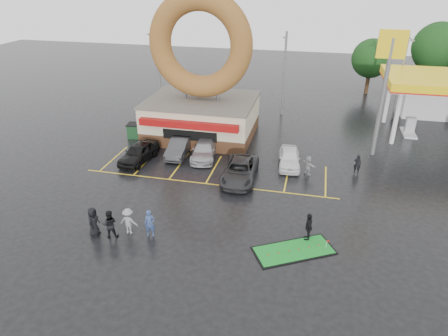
% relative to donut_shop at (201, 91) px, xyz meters
% --- Properties ---
extents(ground, '(120.00, 120.00, 0.00)m').
position_rel_donut_shop_xyz_m(ground, '(3.00, -12.97, -4.46)').
color(ground, black).
rests_on(ground, ground).
extents(donut_shop, '(10.20, 8.70, 13.50)m').
position_rel_donut_shop_xyz_m(donut_shop, '(0.00, 0.00, 0.00)').
color(donut_shop, '#472B19').
rests_on(donut_shop, ground).
extents(gas_station, '(12.30, 13.65, 5.90)m').
position_rel_donut_shop_xyz_m(gas_station, '(23.00, 7.97, -0.77)').
color(gas_station, silver).
rests_on(gas_station, ground).
extents(shell_sign, '(2.20, 0.36, 10.60)m').
position_rel_donut_shop_xyz_m(shell_sign, '(16.00, -0.97, 2.91)').
color(shell_sign, slate).
rests_on(shell_sign, ground).
extents(streetlight_left, '(0.40, 2.21, 9.00)m').
position_rel_donut_shop_xyz_m(streetlight_left, '(-7.00, 6.95, 0.32)').
color(streetlight_left, slate).
rests_on(streetlight_left, ground).
extents(streetlight_mid, '(0.40, 2.21, 9.00)m').
position_rel_donut_shop_xyz_m(streetlight_mid, '(7.00, 7.95, 0.32)').
color(streetlight_mid, slate).
rests_on(streetlight_mid, ground).
extents(streetlight_right, '(0.40, 2.21, 9.00)m').
position_rel_donut_shop_xyz_m(streetlight_right, '(19.00, 8.95, 0.32)').
color(streetlight_right, slate).
rests_on(streetlight_right, ground).
extents(tree_far_c, '(6.30, 6.30, 9.00)m').
position_rel_donut_shop_xyz_m(tree_far_c, '(25.00, 21.03, 1.37)').
color(tree_far_c, '#332114').
rests_on(tree_far_c, ground).
extents(tree_far_d, '(4.90, 4.90, 7.00)m').
position_rel_donut_shop_xyz_m(tree_far_d, '(17.00, 19.03, 0.07)').
color(tree_far_d, '#332114').
rests_on(tree_far_d, ground).
extents(car_black, '(2.47, 4.85, 1.58)m').
position_rel_donut_shop_xyz_m(car_black, '(-3.61, -6.98, -3.67)').
color(car_black, black).
rests_on(car_black, ground).
extents(car_dgrey, '(1.79, 4.59, 1.49)m').
position_rel_donut_shop_xyz_m(car_dgrey, '(-0.66, -4.97, -3.72)').
color(car_dgrey, '#303033').
rests_on(car_dgrey, ground).
extents(car_silver, '(2.54, 5.01, 1.39)m').
position_rel_donut_shop_xyz_m(car_silver, '(1.62, -4.97, -3.77)').
color(car_silver, '#A5A4A9').
rests_on(car_silver, ground).
extents(car_grey, '(2.70, 5.51, 1.51)m').
position_rel_donut_shop_xyz_m(car_grey, '(5.41, -8.26, -3.71)').
color(car_grey, '#2A2A2C').
rests_on(car_grey, ground).
extents(car_white, '(2.15, 4.43, 1.46)m').
position_rel_donut_shop_xyz_m(car_white, '(8.96, -4.97, -3.74)').
color(car_white, white).
rests_on(car_white, ground).
extents(person_blue, '(0.73, 0.57, 1.79)m').
position_rel_donut_shop_xyz_m(person_blue, '(1.47, -16.74, -3.57)').
color(person_blue, navy).
rests_on(person_blue, ground).
extents(person_blackjkt, '(1.09, 0.97, 1.87)m').
position_rel_donut_shop_xyz_m(person_blackjkt, '(-0.85, -17.43, -3.53)').
color(person_blackjkt, black).
rests_on(person_blackjkt, ground).
extents(person_hoodie, '(1.14, 0.67, 1.76)m').
position_rel_donut_shop_xyz_m(person_hoodie, '(0.10, -16.81, -3.59)').
color(person_hoodie, gray).
rests_on(person_hoodie, ground).
extents(person_bystander, '(0.63, 0.95, 1.92)m').
position_rel_donut_shop_xyz_m(person_bystander, '(-1.92, -17.45, -3.51)').
color(person_bystander, black).
rests_on(person_bystander, ground).
extents(person_cameraman, '(0.58, 1.13, 1.84)m').
position_rel_donut_shop_xyz_m(person_cameraman, '(10.94, -14.94, -3.54)').
color(person_cameraman, black).
rests_on(person_cameraman, ground).
extents(person_walker_near, '(1.37, 1.38, 1.59)m').
position_rel_donut_shop_xyz_m(person_walker_near, '(10.56, -6.19, -3.67)').
color(person_walker_near, '#949497').
rests_on(person_walker_near, ground).
extents(person_walker_far, '(0.64, 0.48, 1.58)m').
position_rel_donut_shop_xyz_m(person_walker_far, '(14.39, -5.01, -3.68)').
color(person_walker_far, black).
rests_on(person_walker_far, ground).
extents(dumpster, '(1.93, 1.41, 1.30)m').
position_rel_donut_shop_xyz_m(dumpster, '(-5.95, -2.01, -3.81)').
color(dumpster, '#194121').
rests_on(dumpster, ground).
extents(putting_green, '(5.09, 4.08, 0.59)m').
position_rel_donut_shop_xyz_m(putting_green, '(10.23, -16.27, -4.43)').
color(putting_green, black).
rests_on(putting_green, ground).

